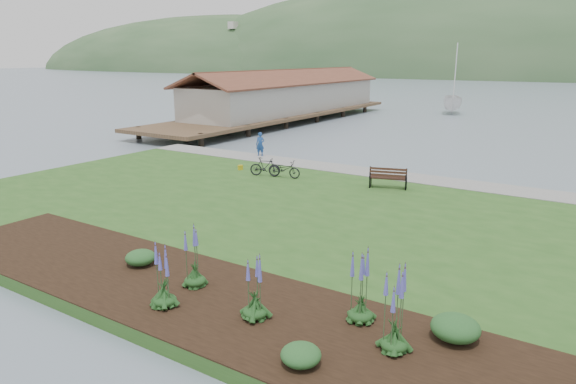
# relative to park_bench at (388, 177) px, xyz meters

# --- Properties ---
(ground) EXTENTS (600.00, 600.00, 0.00)m
(ground) POSITION_rel_park_bench_xyz_m (-1.18, -4.06, -0.95)
(ground) COLOR slate
(ground) RESTS_ON ground
(lawn) EXTENTS (34.00, 20.00, 0.40)m
(lawn) POSITION_rel_park_bench_xyz_m (-1.18, -6.06, -0.75)
(lawn) COLOR #28511C
(lawn) RESTS_ON ground
(shoreline_path) EXTENTS (34.00, 2.20, 0.03)m
(shoreline_path) POSITION_rel_park_bench_xyz_m (-1.18, 2.84, -0.54)
(shoreline_path) COLOR gray
(shoreline_path) RESTS_ON lawn
(garden_bed) EXTENTS (24.00, 4.40, 0.04)m
(garden_bed) POSITION_rel_park_bench_xyz_m (1.82, -13.86, -0.53)
(garden_bed) COLOR black
(garden_bed) RESTS_ON lawn
(pier_pavilion) EXTENTS (8.00, 36.00, 5.40)m
(pier_pavilion) POSITION_rel_park_bench_xyz_m (-21.18, 23.46, 1.69)
(pier_pavilion) COLOR #4C3826
(pier_pavilion) RESTS_ON ground
(park_bench) EXTENTS (1.93, 1.22, 1.12)m
(park_bench) POSITION_rel_park_bench_xyz_m (0.00, 0.00, 0.00)
(park_bench) COLOR black
(park_bench) RESTS_ON lawn
(person) EXTENTS (0.76, 0.60, 1.84)m
(person) POSITION_rel_park_bench_xyz_m (-10.24, 3.44, 0.36)
(person) COLOR navy
(person) RESTS_ON lawn
(bicycle_a) EXTENTS (0.94, 1.88, 0.94)m
(bicycle_a) POSITION_rel_park_bench_xyz_m (-5.56, -0.84, -0.08)
(bicycle_a) COLOR black
(bicycle_a) RESTS_ON lawn
(bicycle_b) EXTENTS (1.08, 1.74, 1.01)m
(bicycle_b) POSITION_rel_park_bench_xyz_m (-6.68, -1.05, -0.05)
(bicycle_b) COLOR black
(bicycle_b) RESTS_ON lawn
(sailboat) EXTENTS (12.43, 12.55, 26.35)m
(sailboat) POSITION_rel_park_bench_xyz_m (-8.01, 39.97, -0.95)
(sailboat) COLOR silver
(sailboat) RESTS_ON ground
(pannier) EXTENTS (0.26, 0.31, 0.28)m
(pannier) POSITION_rel_park_bench_xyz_m (-8.75, -0.59, -0.42)
(pannier) COLOR gold
(pannier) RESTS_ON lawn
(echium_0) EXTENTS (0.62, 0.62, 1.78)m
(echium_0) POSITION_rel_park_bench_xyz_m (2.27, -14.10, 0.14)
(echium_0) COLOR #163D16
(echium_0) RESTS_ON garden_bed
(echium_1) EXTENTS (0.62, 0.62, 2.13)m
(echium_1) POSITION_rel_park_bench_xyz_m (4.51, -12.83, 0.35)
(echium_1) COLOR #163D16
(echium_1) RESTS_ON garden_bed
(echium_2) EXTENTS (0.62, 0.62, 2.10)m
(echium_2) POSITION_rel_park_bench_xyz_m (5.69, -13.62, 0.38)
(echium_2) COLOR #163D16
(echium_2) RESTS_ON garden_bed
(echium_4) EXTENTS (0.62, 0.62, 2.13)m
(echium_4) POSITION_rel_park_bench_xyz_m (-0.25, -13.54, 0.29)
(echium_4) COLOR #163D16
(echium_4) RESTS_ON garden_bed
(echium_5) EXTENTS (0.62, 0.62, 1.85)m
(echium_5) POSITION_rel_park_bench_xyz_m (-0.08, -14.85, 0.22)
(echium_5) COLOR #163D16
(echium_5) RESTS_ON garden_bed
(shrub_0) EXTENTS (0.93, 0.93, 0.46)m
(shrub_0) POSITION_rel_park_bench_xyz_m (-2.72, -13.31, -0.28)
(shrub_0) COLOR #1E4C21
(shrub_0) RESTS_ON garden_bed
(shrub_1) EXTENTS (0.87, 0.87, 0.43)m
(shrub_1) POSITION_rel_park_bench_xyz_m (4.24, -15.17, -0.30)
(shrub_1) COLOR #1E4C21
(shrub_1) RESTS_ON garden_bed
(shrub_2) EXTENTS (1.12, 1.12, 0.56)m
(shrub_2) POSITION_rel_park_bench_xyz_m (6.69, -12.41, -0.23)
(shrub_2) COLOR #1E4C21
(shrub_2) RESTS_ON garden_bed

